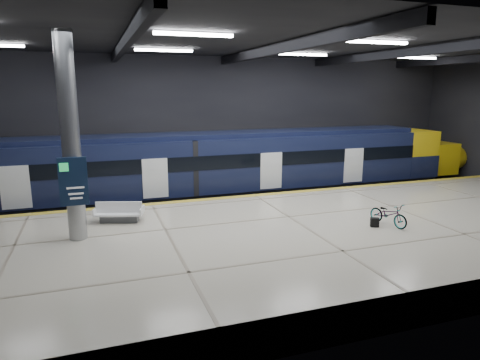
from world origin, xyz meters
name	(u,v)px	position (x,y,z in m)	size (l,w,h in m)	color
ground	(278,235)	(0.00, 0.00, 0.00)	(30.00, 30.00, 0.00)	black
room_shell	(281,100)	(0.00, 0.00, 5.72)	(30.10, 16.10, 8.05)	black
platform	(306,241)	(0.00, -2.50, 0.55)	(30.00, 11.00, 1.10)	beige
safety_strip	(255,195)	(0.00, 2.75, 1.11)	(30.00, 0.40, 0.01)	gold
rails	(237,202)	(0.00, 5.50, 0.08)	(30.00, 1.52, 0.16)	gray
train	(240,166)	(0.18, 5.50, 2.06)	(29.40, 2.84, 3.79)	black
bench	(119,215)	(-6.53, 0.51, 1.38)	(1.97, 1.27, 0.81)	#595B60
bicycle	(388,214)	(3.07, -3.25, 1.53)	(0.58, 1.65, 0.87)	#99999E
pannier_bag	(375,222)	(2.47, -3.25, 1.28)	(0.30, 0.18, 0.35)	black
info_column	(71,142)	(-8.00, -1.03, 4.46)	(0.90, 0.78, 6.90)	#9EA0A5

